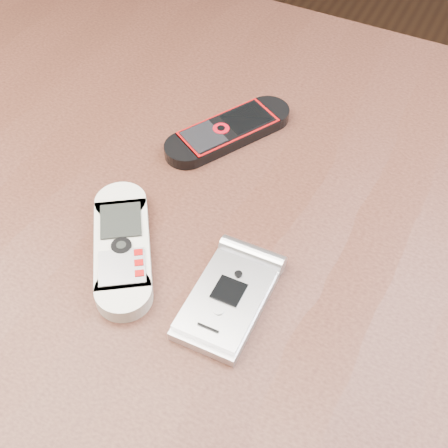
% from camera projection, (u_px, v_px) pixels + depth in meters
% --- Properties ---
extents(table, '(1.20, 0.80, 0.75)m').
position_uv_depth(table, '(220.00, 292.00, 0.67)').
color(table, black).
rests_on(table, ground).
extents(nokia_white, '(0.13, 0.15, 0.02)m').
position_uv_depth(nokia_white, '(122.00, 246.00, 0.57)').
color(nokia_white, beige).
rests_on(nokia_white, table).
extents(nokia_black_red, '(0.12, 0.16, 0.02)m').
position_uv_depth(nokia_black_red, '(228.00, 131.00, 0.67)').
color(nokia_black_red, black).
rests_on(nokia_black_red, table).
extents(motorola_razr, '(0.06, 0.12, 0.02)m').
position_uv_depth(motorola_razr, '(227.00, 299.00, 0.53)').
color(motorola_razr, silver).
rests_on(motorola_razr, table).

